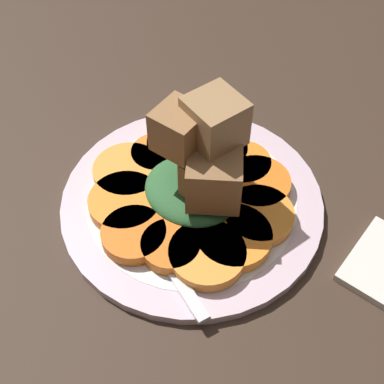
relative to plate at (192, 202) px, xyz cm
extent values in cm
cube|color=#38281E|center=(0.00, 0.00, -1.52)|extent=(120.00, 120.00, 2.00)
cylinder|color=silver|center=(0.00, 0.00, -0.02)|extent=(25.25, 25.25, 1.00)
cylinder|color=white|center=(0.00, 0.00, 0.03)|extent=(20.20, 20.20, 1.00)
cylinder|color=orange|center=(-6.01, 1.88, 1.21)|extent=(5.20, 5.20, 1.25)
cylinder|color=orange|center=(-6.74, -1.60, 1.21)|extent=(6.96, 6.96, 1.25)
cylinder|color=orange|center=(-4.37, -4.65, 1.21)|extent=(6.94, 6.94, 1.25)
cylinder|color=orange|center=(-1.25, -6.89, 1.21)|extent=(5.91, 5.91, 1.25)
cylinder|color=orange|center=(2.16, -5.81, 1.21)|extent=(5.34, 5.34, 1.25)
cylinder|color=orange|center=(5.21, -4.50, 1.21)|extent=(6.85, 6.85, 1.25)
cylinder|color=orange|center=(5.99, -1.60, 1.21)|extent=(6.91, 6.91, 1.25)
cylinder|color=orange|center=(6.41, 1.80, 1.21)|extent=(6.54, 6.54, 1.25)
cylinder|color=orange|center=(4.13, 4.91, 1.21)|extent=(6.54, 6.54, 1.25)
cylinder|color=orange|center=(1.59, 6.11, 1.21)|extent=(5.73, 5.73, 1.25)
cylinder|color=orange|center=(-1.45, 6.14, 1.21)|extent=(6.07, 6.07, 1.25)
cylinder|color=orange|center=(-4.97, 4.38, 1.21)|extent=(6.87, 6.87, 1.25)
ellipsoid|color=#2D6033|center=(0.00, 0.00, 1.82)|extent=(9.32, 8.38, 2.49)
cube|color=brown|center=(2.45, 0.47, 5.45)|extent=(6.61, 6.61, 4.76)
cube|color=brown|center=(1.76, -0.18, 4.96)|extent=(3.84, 3.84, 3.78)
cube|color=olive|center=(-1.34, 0.49, 8.98)|extent=(4.06, 4.06, 3.94)
cube|color=#9E754C|center=(0.84, 2.05, 9.68)|extent=(5.42, 5.42, 4.41)
cube|color=silver|center=(3.47, -7.33, 0.78)|extent=(10.84, 5.26, 0.40)
cube|color=silver|center=(-2.37, -4.95, 0.78)|extent=(2.13, 2.65, 0.40)
cube|color=silver|center=(-5.44, -4.78, 0.78)|extent=(4.22, 1.96, 0.40)
cube|color=silver|center=(-5.19, -4.17, 0.78)|extent=(4.22, 1.96, 0.40)
cube|color=silver|center=(-4.93, -3.55, 0.78)|extent=(4.22, 1.96, 0.40)
cube|color=silver|center=(-4.68, -2.93, 0.78)|extent=(4.22, 1.96, 0.40)
camera|label=1|loc=(19.81, -25.34, 40.69)|focal=50.00mm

